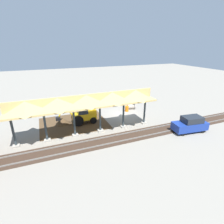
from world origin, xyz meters
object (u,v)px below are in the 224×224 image
object	(u,v)px
backhoe	(83,114)
concrete_pipe	(131,106)
distant_parked_car	(190,124)
traffic_barrel	(127,109)
stop_sign	(135,101)

from	to	relation	value
backhoe	concrete_pipe	xyz separation A→B (m)	(-8.72, -2.54, -0.83)
distant_parked_car	traffic_barrel	xyz separation A→B (m)	(4.06, -9.20, -0.53)
stop_sign	traffic_barrel	distance (m)	1.86
backhoe	concrete_pipe	size ratio (longest dim) A/B	3.63
stop_sign	backhoe	world-z (taller)	backhoe
backhoe	distant_parked_car	bearing A→B (deg)	147.31
stop_sign	concrete_pipe	bearing A→B (deg)	-62.51
stop_sign	backhoe	size ratio (longest dim) A/B	0.39
concrete_pipe	traffic_barrel	size ratio (longest dim) A/B	1.64
distant_parked_car	backhoe	bearing A→B (deg)	-32.69
concrete_pipe	distant_parked_car	world-z (taller)	distant_parked_car
concrete_pipe	traffic_barrel	xyz separation A→B (m)	(1.19, 0.78, 0.02)
concrete_pipe	distant_parked_car	size ratio (longest dim) A/B	0.34
stop_sign	distant_parked_car	size ratio (longest dim) A/B	0.47
backhoe	concrete_pipe	distance (m)	9.12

